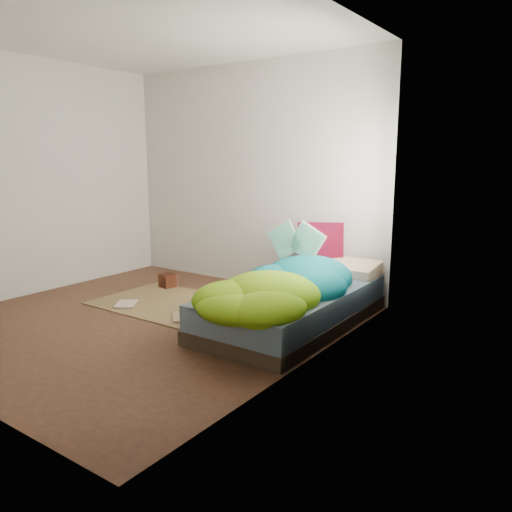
{
  "coord_description": "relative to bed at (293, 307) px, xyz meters",
  "views": [
    {
      "loc": [
        3.48,
        -3.09,
        1.52
      ],
      "look_at": [
        0.78,
        0.75,
        0.59
      ],
      "focal_mm": 35.0,
      "sensor_mm": 36.0,
      "label": 1
    }
  ],
  "objects": [
    {
      "name": "open_book",
      "position": [
        -0.17,
        0.31,
        0.66
      ],
      "size": [
        0.49,
        0.17,
        0.29
      ],
      "primitive_type": null,
      "rotation": [
        0.0,
        0.0,
        0.14
      ],
      "color": "#328029",
      "rests_on": "duvet"
    },
    {
      "name": "floor_book_b",
      "position": [
        -1.07,
        -0.07,
        -0.14
      ],
      "size": [
        0.36,
        0.39,
        0.03
      ],
      "primitive_type": "imported",
      "rotation": [
        0.0,
        0.0,
        -0.51
      ],
      "color": "#CB7589",
      "rests_on": "rug"
    },
    {
      "name": "wooden_box",
      "position": [
        -1.89,
        0.28,
        -0.08
      ],
      "size": [
        0.18,
        0.18,
        0.16
      ],
      "primitive_type": "cube",
      "rotation": [
        0.0,
        0.0,
        -0.16
      ],
      "color": "#391B0D",
      "rests_on": "rug"
    },
    {
      "name": "pillow_floral",
      "position": [
        0.2,
        0.8,
        0.24
      ],
      "size": [
        0.58,
        0.37,
        0.13
      ],
      "primitive_type": "cube",
      "rotation": [
        0.0,
        0.0,
        -0.04
      ],
      "color": "white",
      "rests_on": "bed"
    },
    {
      "name": "duvet",
      "position": [
        0.0,
        -0.22,
        0.34
      ],
      "size": [
        0.96,
        1.84,
        0.34
      ],
      "primitive_type": null,
      "color": "#085A7F",
      "rests_on": "bed"
    },
    {
      "name": "room_walls",
      "position": [
        -1.21,
        -0.71,
        1.46
      ],
      "size": [
        3.54,
        3.54,
        2.62
      ],
      "color": "silver",
      "rests_on": "ground"
    },
    {
      "name": "pillow_magenta",
      "position": [
        -0.21,
        0.9,
        0.42
      ],
      "size": [
        0.5,
        0.37,
        0.49
      ],
      "primitive_type": "cube",
      "rotation": [
        0.0,
        0.0,
        0.51
      ],
      "color": "#480416",
      "rests_on": "bed"
    },
    {
      "name": "bed",
      "position": [
        0.0,
        0.0,
        0.0
      ],
      "size": [
        1.0,
        2.0,
        0.34
      ],
      "color": "#31261B",
      "rests_on": "ground"
    },
    {
      "name": "floor_book_a",
      "position": [
        -1.79,
        -0.56,
        -0.15
      ],
      "size": [
        0.33,
        0.35,
        0.02
      ],
      "primitive_type": "imported",
      "rotation": [
        0.0,
        0.0,
        0.63
      ],
      "color": "white",
      "rests_on": "rug"
    },
    {
      "name": "rug",
      "position": [
        -1.37,
        -0.17,
        -0.16
      ],
      "size": [
        1.6,
        1.1,
        0.01
      ],
      "primitive_type": "cube",
      "color": "brown",
      "rests_on": "ground"
    },
    {
      "name": "floor_book_c",
      "position": [
        -1.0,
        -0.54,
        -0.14
      ],
      "size": [
        0.38,
        0.38,
        0.02
      ],
      "primitive_type": "imported",
      "rotation": [
        0.0,
        0.0,
        0.81
      ],
      "color": "tan",
      "rests_on": "rug"
    },
    {
      "name": "ground",
      "position": [
        -1.22,
        -0.72,
        -0.17
      ],
      "size": [
        3.5,
        3.5,
        0.0
      ],
      "primitive_type": "cube",
      "color": "#412719",
      "rests_on": "ground"
    }
  ]
}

